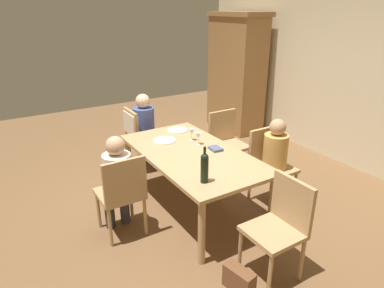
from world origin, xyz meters
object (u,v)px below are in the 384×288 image
Objects in this scene: dining_table at (192,158)px; chair_left_end at (136,131)px; wine_bottle_tall_green at (205,167)px; chair_far_left at (226,139)px; dinner_plate_host at (165,140)px; wine_glass_near_left at (198,136)px; wine_glass_centre at (192,132)px; person_woman_host at (117,177)px; chair_right_end at (281,222)px; dinner_plate_guest_left at (177,130)px; chair_near at (122,191)px; handbag at (239,280)px; chair_far_right at (269,161)px; person_man_bearded at (276,156)px; person_man_guest at (146,126)px; armoire_cabinet at (236,73)px.

dining_table is 2.05× the size of chair_left_end.
wine_bottle_tall_green reaches higher than dining_table.
chair_far_left reaches higher than dining_table.
wine_bottle_tall_green is 1.16m from dinner_plate_host.
wine_glass_centre is at bearing 178.13° from wine_glass_near_left.
wine_bottle_tall_green is (1.98, -0.15, 0.29)m from chair_left_end.
person_woman_host is at bearing -138.25° from wine_bottle_tall_green.
chair_right_end is 3.42× the size of dinner_plate_guest_left.
handbag is at bearing -66.47° from chair_near.
chair_far_left is 6.17× the size of wine_glass_centre.
chair_near is at bearing -53.89° from dinner_plate_guest_left.
wine_glass_near_left is at bearing -1.87° from wine_glass_centre.
chair_far_right is at bearing 105.63° from wine_bottle_tall_green.
wine_glass_centre is at bearing -47.85° from person_man_bearded.
dinner_plate_host is (0.85, 0.02, 0.14)m from chair_left_end.
dining_table is 0.96m from chair_far_right.
wine_glass_near_left is (1.16, 0.16, 0.18)m from person_man_guest.
wine_glass_near_left is (-0.50, -0.70, 0.30)m from chair_far_right.
chair_right_end reaches higher than dinner_plate_host.
chair_left_end is 1.00× the size of chair_right_end.
dinner_plate_guest_left reaches higher than handbag.
dinner_plate_host is at bearing 171.53° from wine_bottle_tall_green.
dinner_plate_guest_left is (-0.40, 0.02, -0.10)m from wine_glass_centre.
chair_right_end is at bearing 3.77° from dining_table.
chair_near reaches higher than wine_glass_centre.
person_man_guest is at bearing -170.56° from wine_glass_centre.
chair_far_right is 1.27m from chair_right_end.
chair_far_left reaches higher than handbag.
chair_far_left is (-0.51, 0.89, -0.12)m from dining_table.
person_woman_host is at bearing -82.75° from wine_glass_near_left.
person_woman_host is at bearing 90.00° from chair_near.
person_man_guest is 0.64m from dinner_plate_guest_left.
armoire_cabinet is 7.83× the size of dinner_plate_host.
chair_left_end is 0.82× the size of person_man_guest.
dining_table is 2.05× the size of chair_far_left.
wine_bottle_tall_green is (0.58, 0.61, 0.35)m from chair_near.
armoire_cabinet is 3.71m from wine_bottle_tall_green.
wine_glass_near_left is (-0.82, 0.46, -0.05)m from wine_bottle_tall_green.
chair_far_right is at bearing 90.00° from chair_far_left.
dining_table is 2.05× the size of chair_near.
chair_far_left is 1.01m from dinner_plate_host.
person_man_guest is 4.05× the size of dinner_plate_host.
chair_far_right is 1.64m from handbag.
chair_right_end is at bearing 6.10° from dinner_plate_host.
handbag is at bearing 38.53° from chair_far_right.
wine_glass_centre is (-0.98, 0.47, -0.05)m from wine_bottle_tall_green.
chair_far_right is 0.85× the size of person_man_bearded.
chair_far_right is at bearing -39.09° from chair_right_end.
dinner_plate_guest_left is (0.61, 0.19, 0.08)m from person_man_guest.
person_woman_host is (0.49, -1.78, 0.10)m from chair_far_left.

